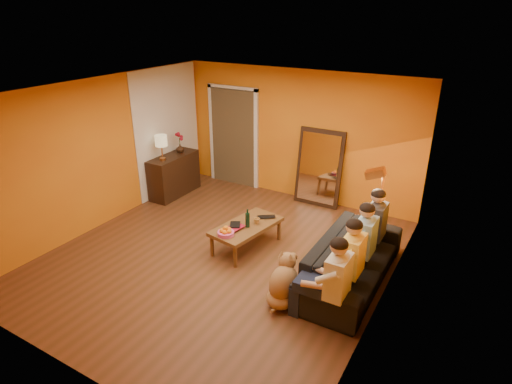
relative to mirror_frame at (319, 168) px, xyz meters
The scene contains 27 objects.
room_shell 2.39m from the mirror_frame, 103.68° to the right, with size 5.00×5.50×2.60m.
white_accent 3.21m from the mirror_frame, 163.83° to the right, with size 0.02×1.90×2.58m, color white.
doorway_recess 2.08m from the mirror_frame, behind, with size 1.06×0.30×2.10m, color #3F2D19.
door_jamb_left 2.64m from the mirror_frame, behind, with size 0.08×0.06×2.20m, color white.
door_jamb_right 1.51m from the mirror_frame, behind, with size 0.08×0.06×2.20m, color white.
door_header 2.46m from the mirror_frame, behind, with size 1.22×0.06×0.08m, color white.
mirror_frame is the anchor object (origin of this frame).
mirror_glass 0.04m from the mirror_frame, 90.00° to the right, with size 0.78×0.02×1.36m, color white.
sideboard 3.01m from the mirror_frame, 158.84° to the right, with size 0.44×1.18×0.85m, color black.
table_lamp 3.13m from the mirror_frame, 153.68° to the right, with size 0.24×0.24×0.51m, color beige, non-canonical shape.
sofa 2.71m from the mirror_frame, 57.13° to the right, with size 0.89×2.28×0.67m, color black.
coffee_table 2.30m from the mirror_frame, 98.60° to the right, with size 0.62×1.22×0.42m, color brown, non-canonical shape.
floor_lamp 2.08m from the mirror_frame, 41.69° to the right, with size 0.30×0.24×1.44m, color #D1813D, non-canonical shape.
dog 3.33m from the mirror_frame, 75.21° to the right, with size 0.39×0.61×0.72m, color #A26A49, non-canonical shape.
person_far_left 3.61m from the mirror_frame, 64.03° to the right, with size 0.70×0.44×1.22m, color silver, non-canonical shape.
person_mid_left 3.13m from the mirror_frame, 59.61° to the right, with size 0.70×0.44×1.22m, color #FFD354, non-canonical shape.
person_mid_right 2.67m from the mirror_frame, 53.62° to the right, with size 0.70×0.44×1.22m, color #81A9C8, non-canonical shape.
person_far_right 2.25m from the mirror_frame, 45.26° to the right, with size 0.70×0.44×1.22m, color #313136, non-canonical shape.
fruit_bowl 2.70m from the mirror_frame, 99.28° to the right, with size 0.26×0.26×0.16m, color #D94C90, non-canonical shape.
wine_bottle 2.28m from the mirror_frame, 97.17° to the right, with size 0.07×0.07×0.31m, color black.
tumbler 2.12m from the mirror_frame, 95.85° to the right, with size 0.10×0.10×0.09m, color #B27F3F.
laptop 1.89m from the mirror_frame, 94.73° to the right, with size 0.30×0.19×0.02m, color black.
book_lower 2.48m from the mirror_frame, 102.05° to the right, with size 0.16×0.22×0.02m, color black.
book_mid 2.47m from the mirror_frame, 101.87° to the right, with size 0.19×0.26×0.02m, color maroon.
book_upper 2.49m from the mirror_frame, 102.01° to the right, with size 0.16×0.22×0.02m, color black.
vase 2.92m from the mirror_frame, 163.43° to the right, with size 0.17×0.17×0.18m, color black.
flowers 2.94m from the mirror_frame, 163.43° to the right, with size 0.17×0.17×0.45m, color maroon, non-canonical shape.
Camera 1 is at (3.43, -4.80, 3.67)m, focal length 30.00 mm.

